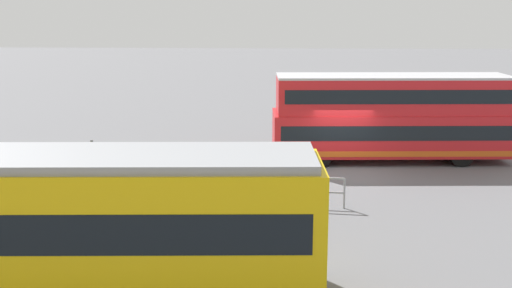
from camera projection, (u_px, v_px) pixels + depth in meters
name	position (u px, v px, depth m)	size (l,w,h in m)	color
ground_plane	(343.00, 171.00, 25.97)	(160.00, 160.00, 0.00)	slate
double_decker_bus	(391.00, 117.00, 27.36)	(10.58, 3.21, 3.84)	red
pedestrian_near_railing	(203.00, 183.00, 20.71)	(0.39, 0.39, 1.69)	#33384C
pedestrian_railing	(246.00, 183.00, 21.50)	(6.85, 0.79, 1.08)	gray
info_sign	(93.00, 159.00, 21.45)	(1.17, 0.22, 2.26)	slate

